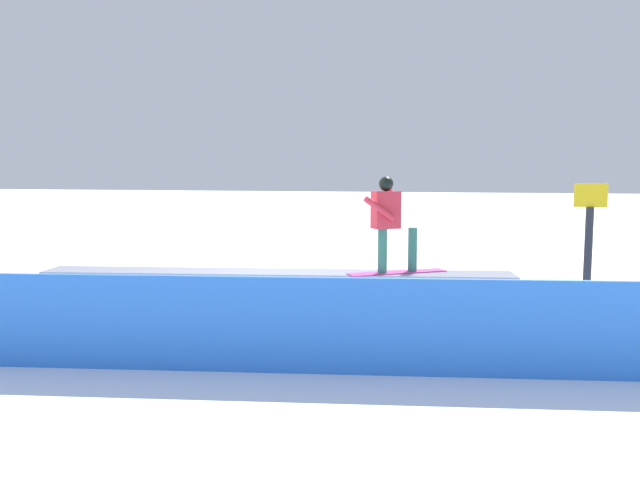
% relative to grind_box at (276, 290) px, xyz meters
% --- Properties ---
extents(ground_plane, '(120.00, 120.00, 0.00)m').
position_rel_grind_box_xyz_m(ground_plane, '(0.00, 0.00, -0.24)').
color(ground_plane, white).
extents(grind_box, '(7.30, 1.94, 0.53)m').
position_rel_grind_box_xyz_m(grind_box, '(0.00, 0.00, 0.00)').
color(grind_box, white).
rests_on(grind_box, ground_plane).
extents(snowboarder, '(1.46, 1.10, 1.47)m').
position_rel_grind_box_xyz_m(snowboarder, '(-1.73, -0.25, 1.09)').
color(snowboarder, '#C63284').
rests_on(snowboarder, grind_box).
extents(safety_fence, '(11.71, 2.17, 1.00)m').
position_rel_grind_box_xyz_m(safety_fence, '(0.00, 3.34, 0.26)').
color(safety_fence, blue).
rests_on(safety_fence, ground_plane).
extents(trail_marker, '(0.40, 0.10, 1.92)m').
position_rel_grind_box_xyz_m(trail_marker, '(-4.42, 0.53, 0.79)').
color(trail_marker, '#262628').
rests_on(trail_marker, ground_plane).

